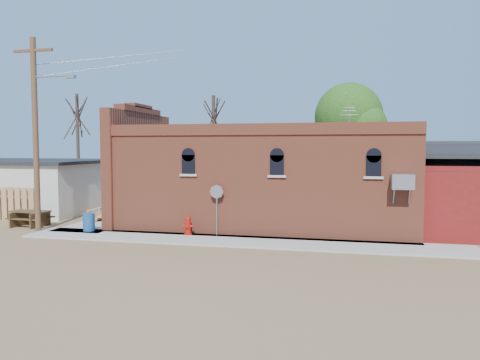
% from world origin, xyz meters
% --- Properties ---
extents(ground, '(120.00, 120.00, 0.00)m').
position_xyz_m(ground, '(0.00, 0.00, 0.00)').
color(ground, brown).
rests_on(ground, ground).
extents(sidewalk_south, '(19.00, 2.20, 0.08)m').
position_xyz_m(sidewalk_south, '(1.50, 0.90, 0.04)').
color(sidewalk_south, '#9E9991').
rests_on(sidewalk_south, ground).
extents(sidewalk_west, '(2.60, 10.00, 0.08)m').
position_xyz_m(sidewalk_west, '(-6.30, 6.00, 0.04)').
color(sidewalk_west, '#9E9991').
rests_on(sidewalk_west, ground).
extents(brick_bar, '(16.40, 7.97, 6.30)m').
position_xyz_m(brick_bar, '(1.64, 5.49, 2.34)').
color(brick_bar, '#A14A31').
rests_on(brick_bar, ground).
extents(red_shed, '(5.40, 6.40, 4.30)m').
position_xyz_m(red_shed, '(11.50, 5.50, 2.27)').
color(red_shed, maroon).
rests_on(red_shed, ground).
extents(utility_pole, '(3.12, 0.26, 9.00)m').
position_xyz_m(utility_pole, '(-8.14, 1.20, 4.77)').
color(utility_pole, '#482B1C').
rests_on(utility_pole, ground).
extents(tree_bare_near, '(2.80, 2.80, 7.65)m').
position_xyz_m(tree_bare_near, '(-3.00, 13.00, 5.96)').
color(tree_bare_near, '#483629').
rests_on(tree_bare_near, ground).
extents(tree_bare_far, '(2.80, 2.80, 8.16)m').
position_xyz_m(tree_bare_far, '(-14.00, 14.00, 6.36)').
color(tree_bare_far, '#483629').
rests_on(tree_bare_far, ground).
extents(tree_leafy, '(4.40, 4.40, 8.15)m').
position_xyz_m(tree_leafy, '(6.00, 13.50, 5.93)').
color(tree_leafy, '#483629').
rests_on(tree_leafy, ground).
extents(fire_hydrant, '(0.49, 0.47, 0.83)m').
position_xyz_m(fire_hydrant, '(-0.92, 1.62, 0.49)').
color(fire_hydrant, '#A20F09').
rests_on(fire_hydrant, sidewalk_south).
extents(stop_sign, '(0.61, 0.07, 2.25)m').
position_xyz_m(stop_sign, '(0.38, 1.73, 1.81)').
color(stop_sign, gray).
rests_on(stop_sign, sidewalk_south).
extents(trash_barrel, '(0.61, 0.61, 0.82)m').
position_xyz_m(trash_barrel, '(-5.73, 1.50, 0.49)').
color(trash_barrel, navy).
rests_on(trash_barrel, sidewalk_west).
extents(picnic_table, '(1.98, 1.55, 0.80)m').
position_xyz_m(picnic_table, '(-9.50, 2.35, 0.52)').
color(picnic_table, '#46331C').
rests_on(picnic_table, ground).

